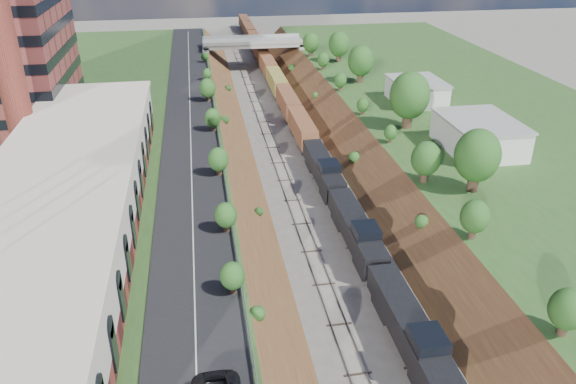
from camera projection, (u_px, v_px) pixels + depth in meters
name	position (u px, v px, depth m)	size (l,w,h in m)	color
platform_left	(64.00, 170.00, 77.45)	(44.00, 180.00, 5.00)	#2C5221
platform_right	(508.00, 141.00, 87.05)	(44.00, 180.00, 5.00)	#2C5221
embankment_left	(225.00, 175.00, 81.76)	(7.07, 180.00, 7.07)	brown
embankment_right	(370.00, 165.00, 84.96)	(7.07, 180.00, 7.07)	brown
rail_left_track	(282.00, 171.00, 82.94)	(1.58, 180.00, 0.18)	gray
rail_right_track	(316.00, 168.00, 83.70)	(1.58, 180.00, 0.18)	gray
road	(191.00, 145.00, 78.86)	(8.00, 180.00, 0.10)	black
guardrail	(220.00, 140.00, 79.06)	(0.10, 171.00, 0.70)	#99999E
commercial_building	(64.00, 200.00, 56.06)	(14.30, 62.30, 7.00)	maroon
overpass	(253.00, 48.00, 135.97)	(24.50, 8.30, 7.40)	gray
white_building_near	(479.00, 136.00, 76.60)	(9.00, 12.00, 4.00)	silver
white_building_far	(416.00, 92.00, 96.05)	(8.00, 10.00, 3.60)	silver
tree_right_large	(477.00, 156.00, 63.98)	(5.25, 5.25, 7.61)	#473323
tree_left_crest	(242.00, 307.00, 43.16)	(2.45, 2.45, 3.55)	#473323
freight_train	(277.00, 82.00, 118.20)	(2.71, 167.90, 4.55)	black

